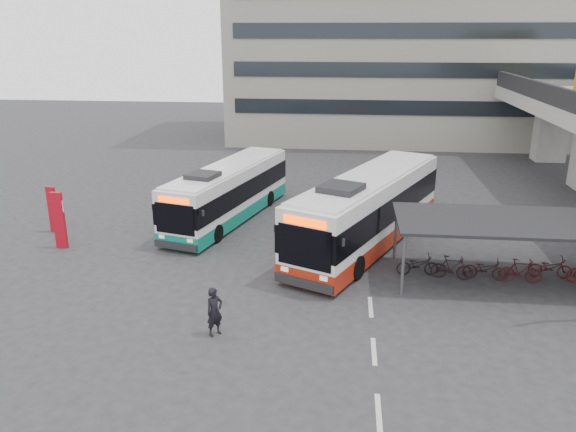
# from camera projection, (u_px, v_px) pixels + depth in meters

# --- Properties ---
(ground) EXTENTS (120.00, 120.00, 0.00)m
(ground) POSITION_uv_depth(u_px,v_px,m) (302.00, 304.00, 20.73)
(ground) COLOR #28282B
(ground) RESTS_ON ground
(bike_shelter) EXTENTS (10.00, 4.00, 2.54)m
(bike_shelter) POSITION_uv_depth(u_px,v_px,m) (522.00, 249.00, 22.29)
(bike_shelter) COLOR #595B60
(bike_shelter) RESTS_ON ground
(road_markings) EXTENTS (0.15, 7.60, 0.01)m
(road_markings) POSITION_uv_depth(u_px,v_px,m) (374.00, 351.00, 17.65)
(road_markings) COLOR beige
(road_markings) RESTS_ON ground
(bus_main) EXTENTS (7.51, 12.14, 3.60)m
(bus_main) POSITION_uv_depth(u_px,v_px,m) (368.00, 210.00, 26.01)
(bus_main) COLOR white
(bus_main) RESTS_ON ground
(bus_teal) EXTENTS (5.01, 10.79, 3.12)m
(bus_teal) POSITION_uv_depth(u_px,v_px,m) (229.00, 193.00, 29.66)
(bus_teal) COLOR white
(bus_teal) RESTS_ON ground
(pedestrian) EXTENTS (0.71, 0.73, 1.69)m
(pedestrian) POSITION_uv_depth(u_px,v_px,m) (215.00, 312.00, 18.37)
(pedestrian) COLOR black
(pedestrian) RESTS_ON ground
(sign_totem_mid) EXTENTS (0.58, 0.22, 2.67)m
(sign_totem_mid) POSITION_uv_depth(u_px,v_px,m) (59.00, 220.00, 25.67)
(sign_totem_mid) COLOR #A80A18
(sign_totem_mid) RESTS_ON ground
(sign_totem_north) EXTENTS (0.50, 0.24, 2.33)m
(sign_totem_north) POSITION_uv_depth(u_px,v_px,m) (53.00, 209.00, 27.80)
(sign_totem_north) COLOR #A80A18
(sign_totem_north) RESTS_ON ground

